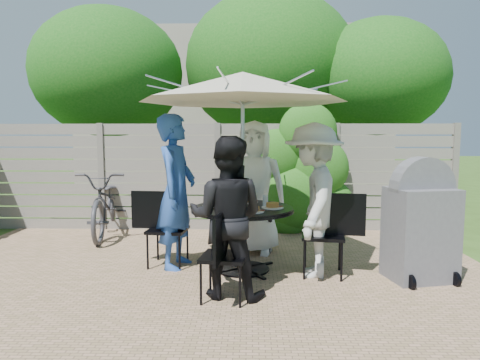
{
  "coord_description": "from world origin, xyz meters",
  "views": [
    {
      "loc": [
        0.57,
        -4.26,
        1.64
      ],
      "look_at": [
        0.43,
        0.98,
        1.09
      ],
      "focal_mm": 32.0,
      "sensor_mm": 36.0,
      "label": 1
    }
  ],
  "objects_px": {
    "chair_right": "(324,252)",
    "coffee_cup": "(254,200)",
    "person_right": "(313,200)",
    "plate_back": "(248,201)",
    "person_front": "(227,218)",
    "glass_right": "(265,201)",
    "bicycle": "(108,203)",
    "umbrella": "(243,87)",
    "chair_front": "(224,274)",
    "plate_front": "(236,210)",
    "chair_left": "(167,244)",
    "bbq_grill": "(421,225)",
    "person_left": "(176,192)",
    "syrup_jug": "(239,200)",
    "chair_back": "(255,230)",
    "patio_table": "(243,227)",
    "person_back": "(254,188)",
    "plate_right": "(273,206)",
    "glass_left": "(219,202)",
    "plate_left": "(213,204)",
    "plate_extra": "(253,210)",
    "glass_back": "(238,198)"
  },
  "relations": [
    {
      "from": "chair_right",
      "to": "coffee_cup",
      "type": "bearing_deg",
      "value": -15.54
    },
    {
      "from": "person_right",
      "to": "plate_back",
      "type": "distance_m",
      "value": 0.91
    },
    {
      "from": "person_front",
      "to": "glass_right",
      "type": "xyz_separation_m",
      "value": [
        0.42,
        0.88,
        0.04
      ]
    },
    {
      "from": "bicycle",
      "to": "umbrella",
      "type": "bearing_deg",
      "value": -46.64
    },
    {
      "from": "chair_front",
      "to": "plate_front",
      "type": "relative_size",
      "value": 3.52
    },
    {
      "from": "chair_left",
      "to": "bbq_grill",
      "type": "xyz_separation_m",
      "value": [
        2.96,
        -0.44,
        0.35
      ]
    },
    {
      "from": "person_left",
      "to": "plate_front",
      "type": "distance_m",
      "value": 0.92
    },
    {
      "from": "person_right",
      "to": "syrup_jug",
      "type": "bearing_deg",
      "value": -93.22
    },
    {
      "from": "umbrella",
      "to": "syrup_jug",
      "type": "bearing_deg",
      "value": 130.33
    },
    {
      "from": "chair_back",
      "to": "chair_left",
      "type": "relative_size",
      "value": 1.04
    },
    {
      "from": "chair_left",
      "to": "person_right",
      "type": "distance_m",
      "value": 1.9
    },
    {
      "from": "patio_table",
      "to": "chair_right",
      "type": "relative_size",
      "value": 1.41
    },
    {
      "from": "person_back",
      "to": "person_left",
      "type": "distance_m",
      "value": 1.17
    },
    {
      "from": "chair_back",
      "to": "glass_right",
      "type": "distance_m",
      "value": 1.06
    },
    {
      "from": "umbrella",
      "to": "syrup_jug",
      "type": "xyz_separation_m",
      "value": [
        -0.05,
        0.06,
        -1.33
      ]
    },
    {
      "from": "person_back",
      "to": "bbq_grill",
      "type": "relative_size",
      "value": 1.31
    },
    {
      "from": "person_right",
      "to": "plate_front",
      "type": "relative_size",
      "value": 6.87
    },
    {
      "from": "plate_right",
      "to": "coffee_cup",
      "type": "bearing_deg",
      "value": 129.9
    },
    {
      "from": "umbrella",
      "to": "bicycle",
      "type": "bearing_deg",
      "value": 140.93
    },
    {
      "from": "patio_table",
      "to": "plate_right",
      "type": "distance_m",
      "value": 0.45
    },
    {
      "from": "chair_left",
      "to": "glass_left",
      "type": "relative_size",
      "value": 6.82
    },
    {
      "from": "person_left",
      "to": "plate_front",
      "type": "height_order",
      "value": "person_left"
    },
    {
      "from": "person_left",
      "to": "plate_back",
      "type": "relative_size",
      "value": 7.32
    },
    {
      "from": "person_back",
      "to": "plate_left",
      "type": "bearing_deg",
      "value": -113.45
    },
    {
      "from": "glass_left",
      "to": "syrup_jug",
      "type": "height_order",
      "value": "syrup_jug"
    },
    {
      "from": "person_back",
      "to": "umbrella",
      "type": "bearing_deg",
      "value": -90.0
    },
    {
      "from": "plate_extra",
      "to": "glass_back",
      "type": "height_order",
      "value": "glass_back"
    },
    {
      "from": "patio_table",
      "to": "plate_front",
      "type": "distance_m",
      "value": 0.45
    },
    {
      "from": "chair_back",
      "to": "person_right",
      "type": "distance_m",
      "value": 1.41
    },
    {
      "from": "glass_right",
      "to": "coffee_cup",
      "type": "bearing_deg",
      "value": 134.34
    },
    {
      "from": "glass_right",
      "to": "bbq_grill",
      "type": "bearing_deg",
      "value": -10.92
    },
    {
      "from": "glass_back",
      "to": "glass_left",
      "type": "height_order",
      "value": "same"
    },
    {
      "from": "chair_right",
      "to": "person_right",
      "type": "xyz_separation_m",
      "value": [
        -0.13,
        0.02,
        0.6
      ]
    },
    {
      "from": "plate_front",
      "to": "syrup_jug",
      "type": "height_order",
      "value": "syrup_jug"
    },
    {
      "from": "person_right",
      "to": "syrup_jug",
      "type": "distance_m",
      "value": 0.89
    },
    {
      "from": "glass_left",
      "to": "glass_right",
      "type": "bearing_deg",
      "value": 12.14
    },
    {
      "from": "plate_back",
      "to": "plate_left",
      "type": "relative_size",
      "value": 1.0
    },
    {
      "from": "person_back",
      "to": "chair_left",
      "type": "distance_m",
      "value": 1.42
    },
    {
      "from": "glass_left",
      "to": "bicycle",
      "type": "height_order",
      "value": "bicycle"
    },
    {
      "from": "chair_front",
      "to": "plate_extra",
      "type": "height_order",
      "value": "chair_front"
    },
    {
      "from": "plate_front",
      "to": "glass_right",
      "type": "relative_size",
      "value": 1.86
    },
    {
      "from": "person_front",
      "to": "coffee_cup",
      "type": "xyz_separation_m",
      "value": [
        0.28,
        1.02,
        0.03
      ]
    },
    {
      "from": "patio_table",
      "to": "glass_right",
      "type": "xyz_separation_m",
      "value": [
        0.27,
        0.06,
        0.31
      ]
    },
    {
      "from": "person_right",
      "to": "glass_back",
      "type": "height_order",
      "value": "person_right"
    },
    {
      "from": "person_front",
      "to": "coffee_cup",
      "type": "distance_m",
      "value": 1.06
    },
    {
      "from": "person_front",
      "to": "bicycle",
      "type": "height_order",
      "value": "person_front"
    },
    {
      "from": "bicycle",
      "to": "bbq_grill",
      "type": "height_order",
      "value": "bbq_grill"
    },
    {
      "from": "patio_table",
      "to": "plate_left",
      "type": "bearing_deg",
      "value": 170.14
    },
    {
      "from": "plate_right",
      "to": "plate_extra",
      "type": "bearing_deg",
      "value": -130.83
    },
    {
      "from": "person_right",
      "to": "person_back",
      "type": "bearing_deg",
      "value": -135.0
    }
  ]
}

